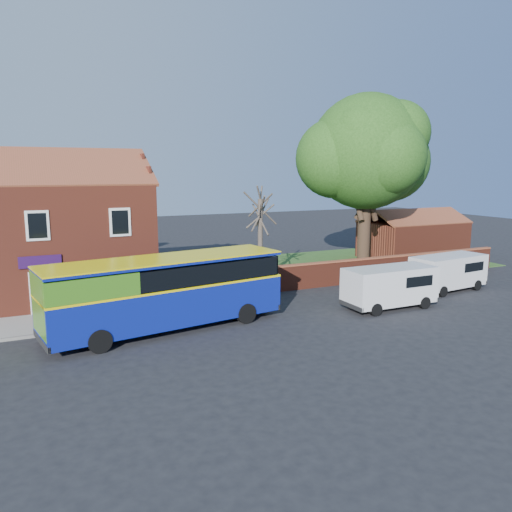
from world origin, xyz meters
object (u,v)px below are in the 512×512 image
bus (159,290)px  van_near (390,285)px  van_far (448,271)px  large_tree (366,156)px

bus → van_near: bearing=-15.7°
van_near → van_far: 6.09m
van_far → bus: bearing=174.8°
van_near → van_far: size_ratio=0.98×
bus → van_far: bus is taller
van_near → large_tree: bearing=60.9°
van_near → large_tree: large_tree is taller
van_far → large_tree: large_tree is taller
bus → van_far: size_ratio=2.22×
van_near → van_far: bearing=15.6°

